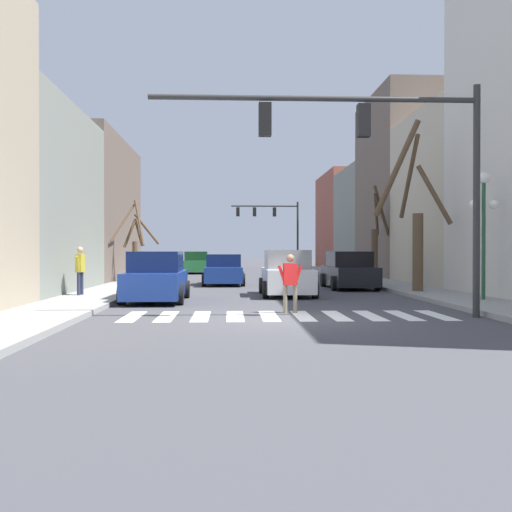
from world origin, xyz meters
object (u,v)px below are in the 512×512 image
pedestrian_crossing_street (290,278)px  traffic_signal_near (377,144)px  street_tree_left_far (376,240)px  car_parked_right_mid (156,278)px  street_lamp_right_corner (484,209)px  street_tree_right_far (414,219)px  car_at_intersection (349,271)px  traffic_signal_far (273,219)px  pedestrian_on_left_sidewalk (80,266)px  car_parked_right_near (287,275)px  car_parked_left_far (197,263)px  street_tree_left_near (136,244)px  car_parked_right_far (224,270)px

pedestrian_crossing_street → traffic_signal_near: bearing=143.0°
street_tree_left_far → car_parked_right_mid: bearing=-131.0°
street_lamp_right_corner → car_parked_right_mid: 11.08m
traffic_signal_near → street_lamp_right_corner: 6.01m
street_tree_right_far → car_at_intersection: bearing=114.9°
traffic_signal_far → pedestrian_on_left_sidewalk: (-9.44, -34.18, -3.49)m
car_parked_right_near → pedestrian_on_left_sidewalk: bearing=99.4°
car_parked_left_far → car_parked_right_mid: size_ratio=0.97×
car_parked_right_near → street_tree_left_far: size_ratio=0.81×
street_lamp_right_corner → street_tree_right_far: street_tree_right_far is taller
traffic_signal_far → street_tree_left_near: bearing=-109.5°
car_parked_left_far → street_tree_left_near: street_tree_left_near is taller
traffic_signal_near → street_lamp_right_corner: size_ratio=2.07×
car_parked_left_far → car_parked_right_far: car_parked_left_far is taller
traffic_signal_far → car_parked_right_mid: size_ratio=1.38×
car_at_intersection → car_parked_right_mid: size_ratio=1.06×
traffic_signal_far → pedestrian_on_left_sidewalk: bearing=-105.4°
car_parked_right_mid → street_tree_left_near: 10.53m
car_parked_right_mid → street_tree_left_far: bearing=-41.0°
street_tree_left_far → street_tree_left_near: 13.09m
car_parked_right_mid → pedestrian_on_left_sidewalk: size_ratio=2.66×
pedestrian_on_left_sidewalk → street_tree_left_far: bearing=-42.9°
street_tree_right_far → street_lamp_right_corner: bearing=-77.2°
pedestrian_crossing_street → street_tree_left_near: street_tree_left_near is taller
car_parked_right_far → pedestrian_crossing_street: pedestrian_crossing_street is taller
car_at_intersection → car_parked_right_far: 6.58m
car_parked_right_near → pedestrian_crossing_street: car_parked_right_near is taller
pedestrian_crossing_street → street_tree_left_far: street_tree_left_far is taller
car_parked_left_far → street_tree_left_far: bearing=-140.3°
traffic_signal_far → street_lamp_right_corner: size_ratio=1.53×
car_parked_left_far → car_parked_right_near: car_parked_right_near is taller
car_parked_right_far → pedestrian_crossing_street: (1.97, -13.78, 0.24)m
car_parked_right_far → street_tree_left_near: size_ratio=1.08×
pedestrian_crossing_street → street_tree_right_far: street_tree_right_far is taller
car_parked_right_far → street_tree_right_far: (7.55, -7.06, 2.26)m
pedestrian_crossing_street → pedestrian_on_left_sidewalk: (-7.03, 5.11, 0.20)m
car_at_intersection → pedestrian_crossing_street: 11.25m
car_at_intersection → street_tree_left_far: street_tree_left_far is taller
car_parked_left_far → pedestrian_on_left_sidewalk: (-2.85, -23.97, 0.39)m
car_parked_right_near → street_tree_right_far: bearing=-86.0°
street_tree_right_far → street_tree_left_far: 9.61m
car_at_intersection → traffic_signal_near: bearing=172.0°
car_parked_right_mid → pedestrian_crossing_street: (4.19, -4.01, 0.17)m
street_tree_left_far → car_parked_left_far: bearing=129.7°
street_lamp_right_corner → traffic_signal_near: bearing=-139.5°
car_at_intersection → pedestrian_on_left_sidewalk: size_ratio=2.82×
street_tree_left_far → traffic_signal_far: bearing=100.0°
car_at_intersection → car_parked_left_far: bearing=23.3°
car_parked_left_far → car_parked_right_mid: (-0.00, -25.07, 0.02)m
traffic_signal_near → street_tree_left_far: traffic_signal_near is taller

